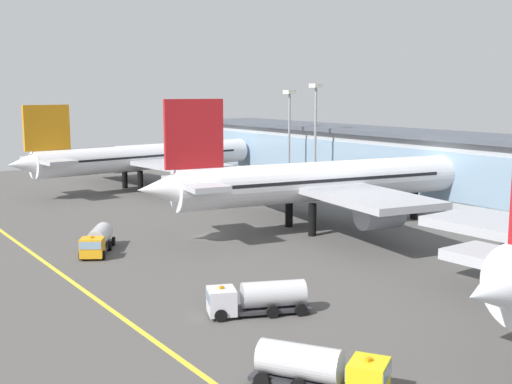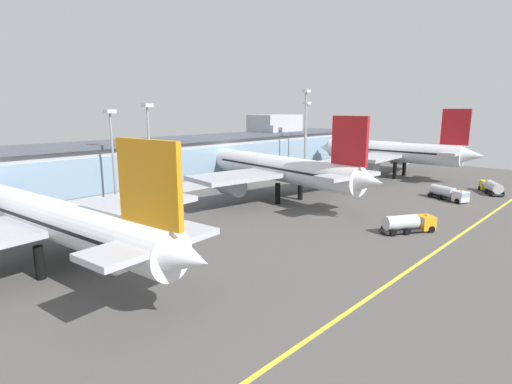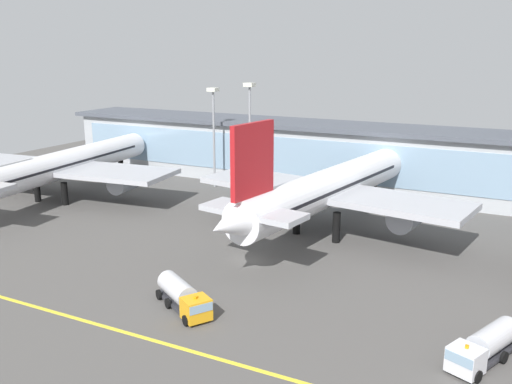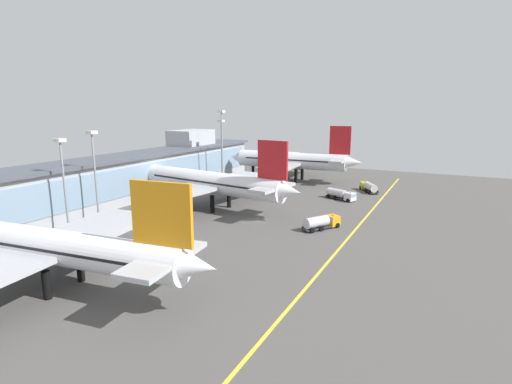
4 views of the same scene
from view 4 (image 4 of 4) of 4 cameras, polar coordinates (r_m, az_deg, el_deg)
ground_plane at (r=91.81m, az=0.14°, el=-4.08°), size 180.00×180.00×0.00m
taxiway_centreline_stripe at (r=84.74m, az=13.65°, el=-5.82°), size 144.00×0.50×0.01m
terminal_building at (r=116.79m, az=-18.66°, el=2.15°), size 128.08×14.00×17.66m
airliner_near_left at (r=64.76m, az=-28.20°, el=-6.86°), size 43.08×55.24×16.84m
airliner_near_right at (r=101.89m, az=-6.45°, el=1.33°), size 41.97×52.19×18.31m
airliner_far_right at (r=140.72m, az=5.15°, el=4.52°), size 40.61×48.65×19.53m
fuel_tanker_truck at (r=127.27m, az=15.86°, el=0.72°), size 8.90×6.99×2.90m
baggage_tug_near at (r=114.15m, az=12.18°, el=-0.36°), size 5.77×9.29×2.90m
service_truck_far at (r=86.32m, az=9.51°, el=-4.27°), size 8.98×6.81×2.90m
apron_light_mast_west at (r=129.16m, az=-4.94°, el=7.80°), size 1.80×1.80×24.63m
apron_light_mast_centre at (r=90.80m, az=-26.03°, el=2.96°), size 1.80×1.80×19.40m
apron_light_mast_east at (r=95.58m, az=-22.25°, el=4.07°), size 1.80×1.80×20.54m
apron_light_mast_far_east at (r=134.14m, az=-4.98°, el=7.21°), size 1.80×1.80×21.49m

